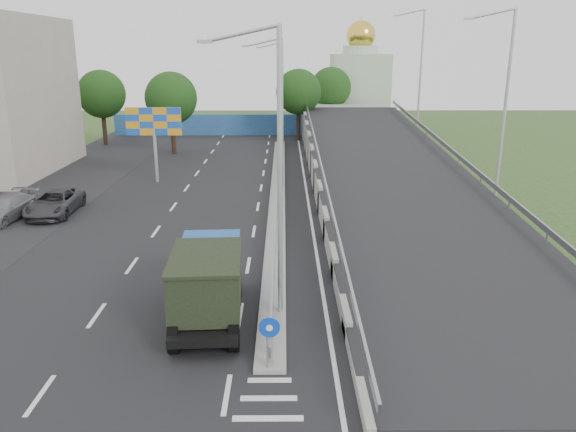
{
  "coord_description": "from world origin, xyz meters",
  "views": [
    {
      "loc": [
        0.45,
        -12.87,
        9.43
      ],
      "look_at": [
        0.62,
        11.57,
        2.2
      ],
      "focal_mm": 35.0,
      "sensor_mm": 36.0,
      "label": 1
    }
  ],
  "objects_px": {
    "lamp_post_mid": "(279,106)",
    "dump_truck": "(208,279)",
    "billboard": "(154,126)",
    "lamp_post_far": "(281,87)",
    "lamp_post_near": "(274,161)",
    "parked_car_d": "(4,208)",
    "church": "(359,84)",
    "sign_bollard": "(270,342)",
    "parked_car_c": "(55,203)"
  },
  "relations": [
    {
      "from": "billboard",
      "to": "lamp_post_mid",
      "type": "bearing_deg",
      "value": -12.38
    },
    {
      "from": "lamp_post_mid",
      "to": "church",
      "type": "xyz_separation_m",
      "value": [
        9.89,
        34.0,
        -0.5
      ]
    },
    {
      "from": "lamp_post_mid",
      "to": "church",
      "type": "bearing_deg",
      "value": 73.78
    },
    {
      "from": "church",
      "to": "parked_car_d",
      "type": "relative_size",
      "value": 2.82
    },
    {
      "from": "lamp_post_mid",
      "to": "church",
      "type": "height_order",
      "value": "church"
    },
    {
      "from": "sign_bollard",
      "to": "parked_car_d",
      "type": "bearing_deg",
      "value": 134.17
    },
    {
      "from": "lamp_post_mid",
      "to": "lamp_post_near",
      "type": "bearing_deg",
      "value": -90.0
    },
    {
      "from": "lamp_post_far",
      "to": "parked_car_d",
      "type": "bearing_deg",
      "value": -119.67
    },
    {
      "from": "lamp_post_near",
      "to": "billboard",
      "type": "xyz_separation_m",
      "value": [
        -9.11,
        22.0,
        -1.62
      ]
    },
    {
      "from": "lamp_post_far",
      "to": "dump_truck",
      "type": "bearing_deg",
      "value": -93.43
    },
    {
      "from": "lamp_post_near",
      "to": "dump_truck",
      "type": "bearing_deg",
      "value": -176.86
    },
    {
      "from": "lamp_post_near",
      "to": "parked_car_c",
      "type": "relative_size",
      "value": 1.96
    },
    {
      "from": "lamp_post_near",
      "to": "parked_car_c",
      "type": "bearing_deg",
      "value": 134.73
    },
    {
      "from": "lamp_post_mid",
      "to": "lamp_post_far",
      "type": "height_order",
      "value": "same"
    },
    {
      "from": "parked_car_d",
      "to": "dump_truck",
      "type": "bearing_deg",
      "value": -35.53
    },
    {
      "from": "lamp_post_mid",
      "to": "dump_truck",
      "type": "bearing_deg",
      "value": -96.82
    },
    {
      "from": "dump_truck",
      "to": "parked_car_d",
      "type": "bearing_deg",
      "value": 133.77
    },
    {
      "from": "parked_car_c",
      "to": "parked_car_d",
      "type": "height_order",
      "value": "parked_car_c"
    },
    {
      "from": "lamp_post_near",
      "to": "billboard",
      "type": "relative_size",
      "value": 1.83
    },
    {
      "from": "parked_car_c",
      "to": "billboard",
      "type": "bearing_deg",
      "value": 61.48
    },
    {
      "from": "billboard",
      "to": "parked_car_d",
      "type": "bearing_deg",
      "value": -124.51
    },
    {
      "from": "billboard",
      "to": "parked_car_d",
      "type": "height_order",
      "value": "billboard"
    },
    {
      "from": "lamp_post_near",
      "to": "lamp_post_mid",
      "type": "bearing_deg",
      "value": 90.0
    },
    {
      "from": "lamp_post_mid",
      "to": "lamp_post_far",
      "type": "distance_m",
      "value": 20.0
    },
    {
      "from": "billboard",
      "to": "parked_car_d",
      "type": "xyz_separation_m",
      "value": [
        -6.67,
        -9.7,
        -3.47
      ]
    },
    {
      "from": "sign_bollard",
      "to": "lamp_post_near",
      "type": "relative_size",
      "value": 0.17
    },
    {
      "from": "church",
      "to": "sign_bollard",
      "type": "bearing_deg",
      "value": -99.81
    },
    {
      "from": "church",
      "to": "parked_car_d",
      "type": "distance_m",
      "value": 49.18
    },
    {
      "from": "lamp_post_mid",
      "to": "parked_car_d",
      "type": "bearing_deg",
      "value": -153.99
    },
    {
      "from": "parked_car_d",
      "to": "lamp_post_far",
      "type": "bearing_deg",
      "value": 67.73
    },
    {
      "from": "lamp_post_near",
      "to": "lamp_post_far",
      "type": "height_order",
      "value": "same"
    },
    {
      "from": "sign_bollard",
      "to": "parked_car_c",
      "type": "bearing_deg",
      "value": 127.42
    },
    {
      "from": "dump_truck",
      "to": "lamp_post_near",
      "type": "bearing_deg",
      "value": -0.16
    },
    {
      "from": "lamp_post_far",
      "to": "church",
      "type": "height_order",
      "value": "church"
    },
    {
      "from": "lamp_post_near",
      "to": "lamp_post_far",
      "type": "relative_size",
      "value": 1.0
    },
    {
      "from": "lamp_post_near",
      "to": "lamp_post_mid",
      "type": "relative_size",
      "value": 1.0
    },
    {
      "from": "church",
      "to": "lamp_post_far",
      "type": "bearing_deg",
      "value": -125.24
    },
    {
      "from": "billboard",
      "to": "lamp_post_far",
      "type": "bearing_deg",
      "value": 63.16
    },
    {
      "from": "sign_bollard",
      "to": "parked_car_d",
      "type": "relative_size",
      "value": 0.34
    },
    {
      "from": "lamp_post_mid",
      "to": "parked_car_c",
      "type": "relative_size",
      "value": 1.96
    },
    {
      "from": "lamp_post_far",
      "to": "parked_car_c",
      "type": "distance_m",
      "value": 30.13
    },
    {
      "from": "lamp_post_far",
      "to": "church",
      "type": "xyz_separation_m",
      "value": [
        9.89,
        14.0,
        -0.5
      ]
    },
    {
      "from": "dump_truck",
      "to": "parked_car_c",
      "type": "bearing_deg",
      "value": 125.5
    },
    {
      "from": "lamp_post_far",
      "to": "dump_truck",
      "type": "relative_size",
      "value": 1.6
    },
    {
      "from": "lamp_post_mid",
      "to": "lamp_post_far",
      "type": "xyz_separation_m",
      "value": [
        0.0,
        20.0,
        0.0
      ]
    },
    {
      "from": "dump_truck",
      "to": "billboard",
      "type": "bearing_deg",
      "value": 103.55
    },
    {
      "from": "lamp_post_mid",
      "to": "parked_car_d",
      "type": "relative_size",
      "value": 2.06
    },
    {
      "from": "church",
      "to": "dump_truck",
      "type": "relative_size",
      "value": 2.19
    },
    {
      "from": "sign_bollard",
      "to": "lamp_post_near",
      "type": "bearing_deg",
      "value": 88.36
    },
    {
      "from": "lamp_post_near",
      "to": "parked_car_d",
      "type": "distance_m",
      "value": 20.65
    }
  ]
}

